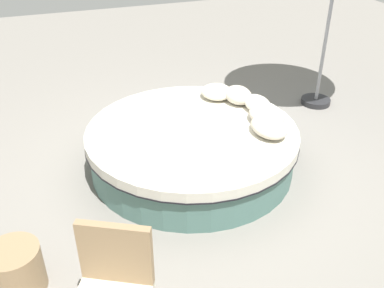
# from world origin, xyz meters

# --- Properties ---
(ground_plane) EXTENTS (16.00, 16.00, 0.00)m
(ground_plane) POSITION_xyz_m (0.00, 0.00, 0.00)
(ground_plane) COLOR gray
(round_bed) EXTENTS (2.44, 2.44, 0.51)m
(round_bed) POSITION_xyz_m (0.00, 0.00, 0.26)
(round_bed) COLOR #4C726B
(round_bed) RESTS_ON ground_plane
(throw_pillow_0) EXTENTS (0.51, 0.37, 0.18)m
(throw_pillow_0) POSITION_xyz_m (0.40, 0.76, 0.60)
(throw_pillow_0) COLOR beige
(throw_pillow_0) RESTS_ON round_bed
(throw_pillow_1) EXTENTS (0.49, 0.40, 0.18)m
(throw_pillow_1) POSITION_xyz_m (0.14, 0.88, 0.60)
(throw_pillow_1) COLOR beige
(throw_pillow_1) RESTS_ON round_bed
(throw_pillow_2) EXTENTS (0.43, 0.29, 0.18)m
(throw_pillow_2) POSITION_xyz_m (-0.17, 0.91, 0.60)
(throw_pillow_2) COLOR silver
(throw_pillow_2) RESTS_ON round_bed
(throw_pillow_3) EXTENTS (0.41, 0.32, 0.21)m
(throw_pillow_3) POSITION_xyz_m (-0.45, 0.79, 0.62)
(throw_pillow_3) COLOR beige
(throw_pillow_3) RESTS_ON round_bed
(throw_pillow_4) EXTENTS (0.43, 0.40, 0.17)m
(throw_pillow_4) POSITION_xyz_m (-0.68, 0.59, 0.59)
(throw_pillow_4) COLOR beige
(throw_pillow_4) RESTS_ON round_bed
(patio_chair) EXTENTS (0.69, 0.70, 0.98)m
(patio_chair) POSITION_xyz_m (1.95, -1.29, 0.56)
(patio_chair) COLOR #997A56
(patio_chair) RESTS_ON ground_plane
(side_table) EXTENTS (0.44, 0.44, 0.42)m
(side_table) POSITION_xyz_m (1.22, -1.97, 0.21)
(side_table) COLOR #997A56
(side_table) RESTS_ON ground_plane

